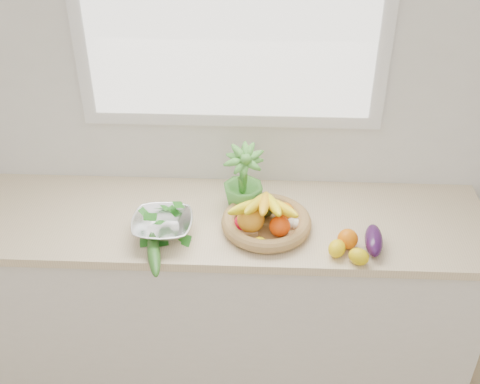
{
  "coord_description": "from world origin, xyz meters",
  "views": [
    {
      "loc": [
        0.14,
        -0.11,
        2.47
      ],
      "look_at": [
        0.05,
        1.93,
        1.05
      ],
      "focal_mm": 45.0,
      "sensor_mm": 36.0,
      "label": 1
    }
  ],
  "objects_px": {
    "cucumber": "(154,254)",
    "colander_with_spinach": "(162,223)",
    "eggplant": "(374,240)",
    "apple": "(244,223)",
    "fruit_basket": "(266,218)",
    "potted_herb": "(243,180)"
  },
  "relations": [
    {
      "from": "apple",
      "to": "potted_herb",
      "type": "height_order",
      "value": "potted_herb"
    },
    {
      "from": "apple",
      "to": "fruit_basket",
      "type": "height_order",
      "value": "fruit_basket"
    },
    {
      "from": "cucumber",
      "to": "colander_with_spinach",
      "type": "bearing_deg",
      "value": 84.68
    },
    {
      "from": "cucumber",
      "to": "potted_herb",
      "type": "relative_size",
      "value": 0.87
    },
    {
      "from": "cucumber",
      "to": "colander_with_spinach",
      "type": "height_order",
      "value": "colander_with_spinach"
    },
    {
      "from": "apple",
      "to": "potted_herb",
      "type": "xyz_separation_m",
      "value": [
        -0.01,
        0.17,
        0.1
      ]
    },
    {
      "from": "eggplant",
      "to": "colander_with_spinach",
      "type": "bearing_deg",
      "value": 177.12
    },
    {
      "from": "apple",
      "to": "cucumber",
      "type": "relative_size",
      "value": 0.3
    },
    {
      "from": "apple",
      "to": "cucumber",
      "type": "xyz_separation_m",
      "value": [
        -0.35,
        -0.19,
        -0.02
      ]
    },
    {
      "from": "cucumber",
      "to": "fruit_basket",
      "type": "bearing_deg",
      "value": 25.94
    },
    {
      "from": "colander_with_spinach",
      "to": "eggplant",
      "type": "bearing_deg",
      "value": -2.88
    },
    {
      "from": "cucumber",
      "to": "potted_herb",
      "type": "height_order",
      "value": "potted_herb"
    },
    {
      "from": "fruit_basket",
      "to": "colander_with_spinach",
      "type": "relative_size",
      "value": 1.57
    },
    {
      "from": "potted_herb",
      "to": "colander_with_spinach",
      "type": "bearing_deg",
      "value": -146.13
    },
    {
      "from": "apple",
      "to": "colander_with_spinach",
      "type": "relative_size",
      "value": 0.32
    },
    {
      "from": "apple",
      "to": "colander_with_spinach",
      "type": "distance_m",
      "value": 0.34
    },
    {
      "from": "eggplant",
      "to": "potted_herb",
      "type": "xyz_separation_m",
      "value": [
        -0.54,
        0.26,
        0.1
      ]
    },
    {
      "from": "cucumber",
      "to": "potted_herb",
      "type": "distance_m",
      "value": 0.51
    },
    {
      "from": "potted_herb",
      "to": "colander_with_spinach",
      "type": "distance_m",
      "value": 0.4
    },
    {
      "from": "potted_herb",
      "to": "fruit_basket",
      "type": "xyz_separation_m",
      "value": [
        0.1,
        -0.15,
        -0.09
      ]
    },
    {
      "from": "cucumber",
      "to": "potted_herb",
      "type": "bearing_deg",
      "value": 47.34
    },
    {
      "from": "cucumber",
      "to": "eggplant",
      "type": "bearing_deg",
      "value": 6.9
    }
  ]
}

